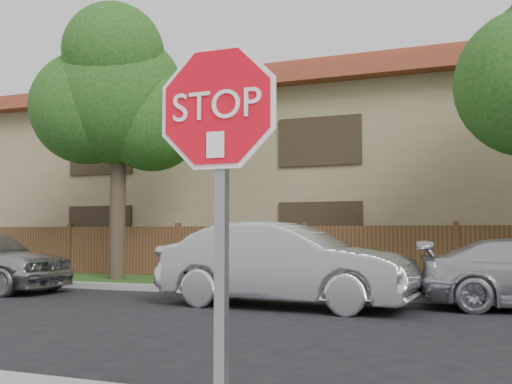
% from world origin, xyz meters
% --- Properties ---
extents(far_curb, '(70.00, 0.30, 0.15)m').
position_xyz_m(far_curb, '(0.00, 8.15, 0.07)').
color(far_curb, gray).
rests_on(far_curb, ground).
extents(grass_strip, '(70.00, 3.00, 0.12)m').
position_xyz_m(grass_strip, '(0.00, 9.80, 0.06)').
color(grass_strip, '#1E4714').
rests_on(grass_strip, ground).
extents(fence, '(70.00, 0.12, 1.60)m').
position_xyz_m(fence, '(0.00, 11.40, 0.80)').
color(fence, '#4C2B1B').
rests_on(fence, ground).
extents(apartment_building, '(35.20, 9.20, 7.20)m').
position_xyz_m(apartment_building, '(0.00, 17.00, 3.53)').
color(apartment_building, '#8A7B56').
rests_on(apartment_building, ground).
extents(tree_left, '(4.80, 3.90, 7.78)m').
position_xyz_m(tree_left, '(-8.98, 9.57, 5.22)').
color(tree_left, '#382B21').
rests_on(tree_left, ground).
extents(stop_sign, '(1.01, 0.13, 2.55)m').
position_xyz_m(stop_sign, '(-0.58, -1.48, 1.83)').
color(stop_sign, gray).
rests_on(stop_sign, sidewalk_near).
extents(sedan_left, '(5.00, 1.99, 1.62)m').
position_xyz_m(sedan_left, '(-2.84, 6.38, 0.81)').
color(sedan_left, '#B2B2B7').
rests_on(sedan_left, ground).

